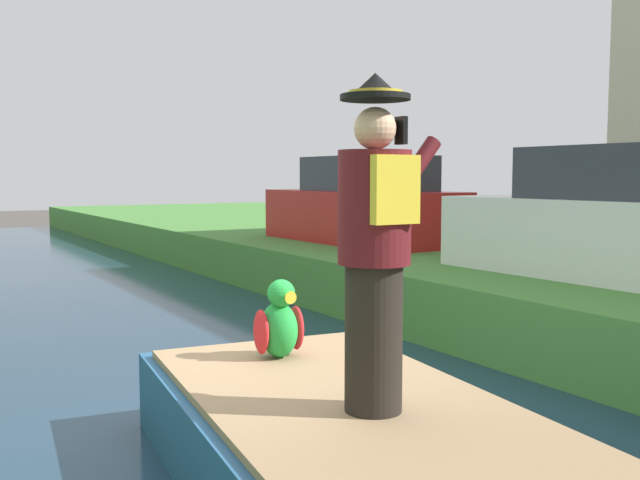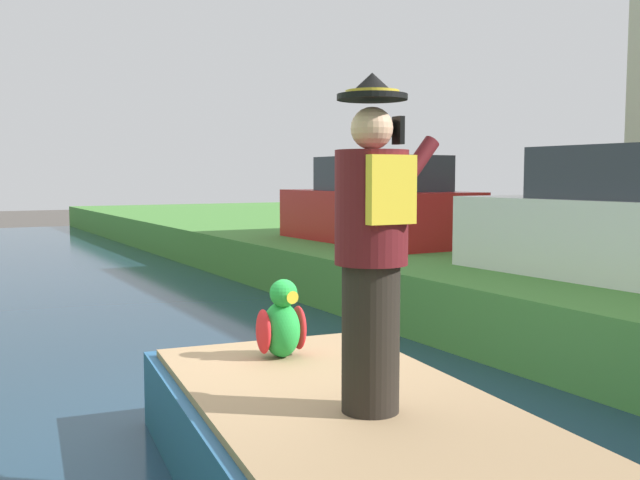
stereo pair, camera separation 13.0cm
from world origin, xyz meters
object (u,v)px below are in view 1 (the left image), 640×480
object	(u,v)px
boat	(372,468)
parked_car_white	(619,223)
person_pirate	(375,245)
parrot_plush	(279,324)
parked_car_red	(362,206)

from	to	relation	value
boat	parked_car_white	size ratio (longest dim) A/B	1.08
person_pirate	parrot_plush	bearing A→B (deg)	87.63
parked_car_red	boat	bearing A→B (deg)	-123.49
person_pirate	parrot_plush	world-z (taller)	person_pirate
person_pirate	parked_car_white	distance (m)	5.34
person_pirate	parked_car_white	world-z (taller)	person_pirate
parrot_plush	boat	bearing A→B (deg)	-95.41
parrot_plush	parked_car_white	size ratio (longest dim) A/B	0.14
boat	person_pirate	bearing A→B (deg)	41.49
person_pirate	parked_car_red	bearing A→B (deg)	58.06
person_pirate	parked_car_white	xyz separation A→B (m)	(4.88, 2.15, -0.16)
boat	person_pirate	size ratio (longest dim) A/B	2.37
parked_car_red	parrot_plush	bearing A→B (deg)	-128.23
parked_car_white	parked_car_red	distance (m)	5.25
person_pirate	boat	bearing A→B (deg)	-137.05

